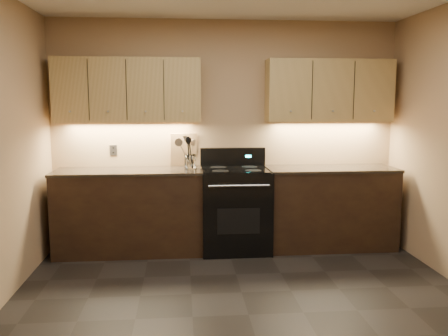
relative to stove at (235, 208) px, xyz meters
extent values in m
plane|color=black|center=(-0.08, -1.68, -0.48)|extent=(4.00, 4.00, 0.00)
cube|color=#A2865F|center=(-0.08, 0.32, 0.82)|extent=(4.00, 0.04, 2.60)
cube|color=black|center=(-1.18, 0.02, -0.03)|extent=(1.60, 0.60, 0.90)
cube|color=#3A3024|center=(-1.18, 0.02, 0.44)|extent=(1.62, 0.62, 0.03)
cube|color=black|center=(1.10, 0.02, -0.03)|extent=(1.44, 0.60, 0.90)
cube|color=#3A3024|center=(1.10, 0.02, 0.44)|extent=(1.46, 0.62, 0.03)
cube|color=black|center=(0.00, -0.01, -0.02)|extent=(0.76, 0.65, 0.92)
cube|color=black|center=(0.00, -0.01, 0.45)|extent=(0.70, 0.60, 0.01)
cube|color=black|center=(0.00, 0.28, 0.55)|extent=(0.76, 0.07, 0.22)
cube|color=#19E5F2|center=(0.18, 0.24, 0.56)|extent=(0.06, 0.00, 0.03)
cylinder|color=silver|center=(0.00, -0.35, 0.32)|extent=(0.65, 0.02, 0.02)
cube|color=black|center=(0.00, -0.33, -0.07)|extent=(0.46, 0.00, 0.28)
cylinder|color=black|center=(-0.18, -0.16, 0.45)|extent=(0.18, 0.18, 0.00)
cylinder|color=black|center=(0.18, -0.16, 0.45)|extent=(0.18, 0.18, 0.00)
cylinder|color=black|center=(-0.18, 0.14, 0.45)|extent=(0.18, 0.18, 0.00)
cylinder|color=black|center=(0.18, 0.14, 0.45)|extent=(0.18, 0.18, 0.00)
cube|color=tan|center=(-1.18, 0.17, 1.32)|extent=(1.60, 0.30, 0.70)
cube|color=tan|center=(1.10, 0.17, 1.32)|extent=(1.44, 0.30, 0.70)
cube|color=#B2B5BA|center=(-1.38, 0.31, 0.64)|extent=(0.08, 0.01, 0.12)
cylinder|color=white|center=(-0.50, 0.04, 0.53)|extent=(0.17, 0.17, 0.16)
cylinder|color=white|center=(-0.50, 0.04, 0.46)|extent=(0.13, 0.13, 0.02)
cube|color=tan|center=(-0.57, 0.28, 0.64)|extent=(0.32, 0.13, 0.39)
camera|label=1|loc=(-0.59, -5.21, 1.20)|focal=38.00mm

